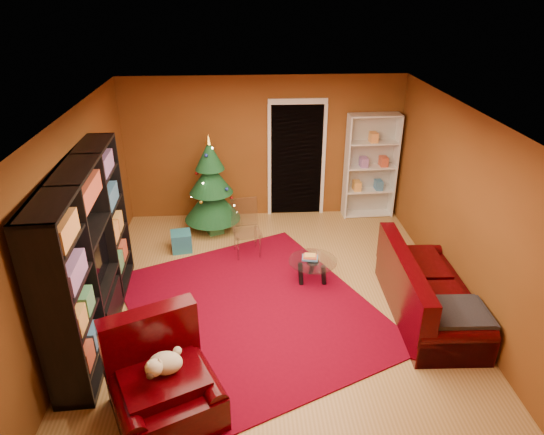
{
  "coord_description": "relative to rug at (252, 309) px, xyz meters",
  "views": [
    {
      "loc": [
        -0.39,
        -5.67,
        4.01
      ],
      "look_at": [
        0.0,
        0.4,
        1.05
      ],
      "focal_mm": 32.0,
      "sensor_mm": 36.0,
      "label": 1
    }
  ],
  "objects": [
    {
      "name": "wall_left",
      "position": [
        -2.21,
        0.3,
        1.29
      ],
      "size": [
        0.05,
        5.5,
        2.6
      ],
      "primitive_type": "cube",
      "color": "brown",
      "rests_on": "ground"
    },
    {
      "name": "gift_box_green",
      "position": [
        -0.6,
        2.32,
        0.12
      ],
      "size": [
        0.34,
        0.34,
        0.26
      ],
      "primitive_type": "cube",
      "rotation": [
        0.0,
        0.0,
        0.39
      ],
      "color": "#2C733D",
      "rests_on": "floor"
    },
    {
      "name": "coffee_table",
      "position": [
        0.91,
        0.65,
        0.18
      ],
      "size": [
        0.82,
        0.82,
        0.44
      ],
      "primitive_type": null,
      "rotation": [
        0.0,
        0.0,
        -0.18
      ],
      "color": "gray",
      "rests_on": "rug"
    },
    {
      "name": "wall_right",
      "position": [
        2.84,
        0.3,
        1.29
      ],
      "size": [
        0.05,
        5.5,
        2.6
      ],
      "primitive_type": "cube",
      "color": "brown",
      "rests_on": "ground"
    },
    {
      "name": "doorway",
      "position": [
        0.91,
        3.03,
        1.04
      ],
      "size": [
        1.06,
        0.6,
        2.16
      ],
      "primitive_type": null,
      "color": "black",
      "rests_on": "floor"
    },
    {
      "name": "gift_box_teal",
      "position": [
        -1.12,
        1.72,
        0.15
      ],
      "size": [
        0.37,
        0.37,
        0.32
      ],
      "primitive_type": "cube",
      "rotation": [
        0.0,
        0.0,
        0.17
      ],
      "color": "#1E6B81",
      "rests_on": "floor"
    },
    {
      "name": "ceiling",
      "position": [
        0.31,
        0.3,
        2.62
      ],
      "size": [
        5.0,
        5.5,
        0.05
      ],
      "primitive_type": "cube",
      "color": "silver",
      "rests_on": "wall_back"
    },
    {
      "name": "white_bookshelf",
      "position": [
        2.26,
        2.87,
        0.96
      ],
      "size": [
        0.93,
        0.36,
        1.99
      ],
      "primitive_type": null,
      "rotation": [
        0.0,
        0.0,
        0.03
      ],
      "color": "white",
      "rests_on": "floor"
    },
    {
      "name": "dog",
      "position": [
        -0.89,
        -1.65,
        0.62
      ],
      "size": [
        0.49,
        0.44,
        0.28
      ],
      "primitive_type": null,
      "rotation": [
        0.0,
        0.0,
        0.43
      ],
      "color": "beige",
      "rests_on": "armchair"
    },
    {
      "name": "armchair",
      "position": [
        -0.92,
        -1.72,
        0.41
      ],
      "size": [
        1.44,
        1.44,
        0.85
      ],
      "primitive_type": null,
      "rotation": [
        0.0,
        0.0,
        0.43
      ],
      "color": "black",
      "rests_on": "rug"
    },
    {
      "name": "sofa",
      "position": [
        2.33,
        -0.23,
        0.43
      ],
      "size": [
        1.0,
        2.09,
        0.89
      ],
      "primitive_type": null,
      "rotation": [
        0.0,
        0.0,
        1.54
      ],
      "color": "black",
      "rests_on": "rug"
    },
    {
      "name": "floor",
      "position": [
        0.31,
        0.3,
        -0.03
      ],
      "size": [
        5.0,
        5.5,
        0.05
      ],
      "primitive_type": "cube",
      "color": "#9F743D",
      "rests_on": "ground"
    },
    {
      "name": "acrylic_chair",
      "position": [
        -0.04,
        1.49,
        0.41
      ],
      "size": [
        0.5,
        0.53,
        0.84
      ],
      "primitive_type": null,
      "rotation": [
        0.0,
        0.0,
        0.17
      ],
      "color": "#66605B",
      "rests_on": "rug"
    },
    {
      "name": "media_unit",
      "position": [
        -1.96,
        -0.19,
        1.07
      ],
      "size": [
        0.56,
        2.83,
        2.16
      ],
      "primitive_type": null,
      "rotation": [
        0.0,
        0.0,
        0.05
      ],
      "color": "black",
      "rests_on": "floor"
    },
    {
      "name": "christmas_tree",
      "position": [
        -0.64,
        2.45,
        0.84
      ],
      "size": [
        1.29,
        1.29,
        1.76
      ],
      "primitive_type": null,
      "rotation": [
        0.0,
        0.0,
        0.39
      ],
      "color": "#0F3C1C",
      "rests_on": "floor"
    },
    {
      "name": "rug",
      "position": [
        0.0,
        0.0,
        0.0
      ],
      "size": [
        4.16,
        4.4,
        0.02
      ],
      "primitive_type": "cube",
      "rotation": [
        0.0,
        0.0,
        0.43
      ],
      "color": "#670114",
      "rests_on": "floor"
    },
    {
      "name": "wall_back",
      "position": [
        0.31,
        3.07,
        1.29
      ],
      "size": [
        5.0,
        0.05,
        2.6
      ],
      "primitive_type": "cube",
      "color": "brown",
      "rests_on": "ground"
    }
  ]
}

